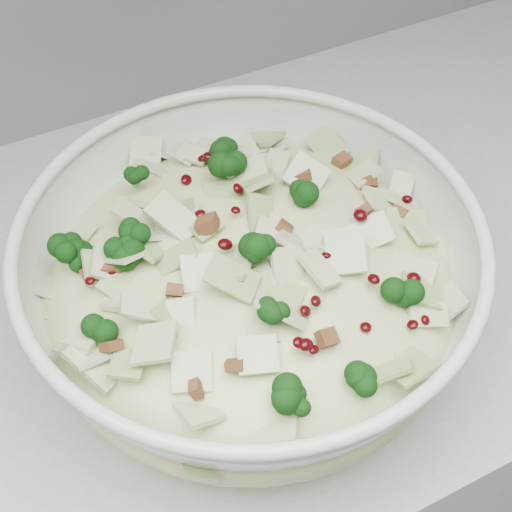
# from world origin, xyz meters

# --- Properties ---
(counter) EXTENTS (3.60, 0.60, 0.90)m
(counter) POSITION_xyz_m (0.00, 1.70, 0.45)
(counter) COLOR beige
(counter) RESTS_ON floor
(mixing_bowl) EXTENTS (0.38, 0.38, 0.15)m
(mixing_bowl) POSITION_xyz_m (-0.08, 1.60, 0.98)
(mixing_bowl) COLOR silver
(mixing_bowl) RESTS_ON counter
(salad) EXTENTS (0.37, 0.37, 0.15)m
(salad) POSITION_xyz_m (-0.08, 1.60, 1.00)
(salad) COLOR #C7D18F
(salad) RESTS_ON mixing_bowl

